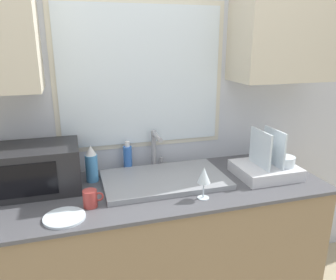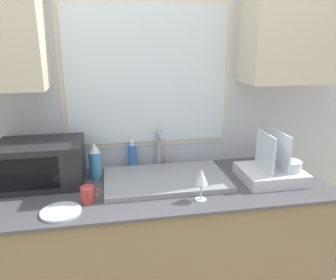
{
  "view_description": "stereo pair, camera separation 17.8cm",
  "coord_description": "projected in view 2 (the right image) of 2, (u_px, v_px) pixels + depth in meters",
  "views": [
    {
      "loc": [
        -0.43,
        -1.33,
        1.74
      ],
      "look_at": [
        0.06,
        0.3,
        1.21
      ],
      "focal_mm": 35.0,
      "sensor_mm": 36.0,
      "label": 1
    },
    {
      "loc": [
        -0.25,
        -1.37,
        1.74
      ],
      "look_at": [
        0.06,
        0.3,
        1.21
      ],
      "focal_mm": 35.0,
      "sensor_mm": 36.0,
      "label": 2
    }
  ],
  "objects": [
    {
      "name": "wine_glass",
      "position": [
        201.0,
        178.0,
        1.68
      ],
      "size": [
        0.07,
        0.07,
        0.17
      ],
      "color": "silver",
      "rests_on": "countertop"
    },
    {
      "name": "soap_bottle",
      "position": [
        133.0,
        156.0,
        2.11
      ],
      "size": [
        0.05,
        0.05,
        0.19
      ],
      "color": "blue",
      "rests_on": "countertop"
    },
    {
      "name": "dish_rack",
      "position": [
        273.0,
        171.0,
        1.94
      ],
      "size": [
        0.36,
        0.31,
        0.29
      ],
      "color": "silver",
      "rests_on": "countertop"
    },
    {
      "name": "microwave",
      "position": [
        41.0,
        163.0,
        1.87
      ],
      "size": [
        0.47,
        0.33,
        0.25
      ],
      "color": "#232326",
      "rests_on": "countertop"
    },
    {
      "name": "wall_back",
      "position": [
        148.0,
        91.0,
        2.04
      ],
      "size": [
        6.0,
        0.38,
        2.6
      ],
      "color": "silver",
      "rests_on": "ground_plane"
    },
    {
      "name": "mug_near_sink",
      "position": [
        88.0,
        195.0,
        1.67
      ],
      "size": [
        0.1,
        0.07,
        0.09
      ],
      "color": "#A53833",
      "rests_on": "countertop"
    },
    {
      "name": "sink_basin",
      "position": [
        166.0,
        179.0,
        1.93
      ],
      "size": [
        0.71,
        0.44,
        0.03
      ],
      "color": "gray",
      "rests_on": "countertop"
    },
    {
      "name": "countertop",
      "position": [
        158.0,
        254.0,
        2.02
      ],
      "size": [
        1.95,
        0.71,
        0.93
      ],
      "color": "#8C7251",
      "rests_on": "ground_plane"
    },
    {
      "name": "faucet",
      "position": [
        160.0,
        146.0,
        2.1
      ],
      "size": [
        0.08,
        0.19,
        0.25
      ],
      "color": "#99999E",
      "rests_on": "countertop"
    },
    {
      "name": "spray_bottle",
      "position": [
        95.0,
        161.0,
        1.96
      ],
      "size": [
        0.07,
        0.07,
        0.22
      ],
      "color": "#4C99D8",
      "rests_on": "countertop"
    },
    {
      "name": "small_plate",
      "position": [
        61.0,
        212.0,
        1.58
      ],
      "size": [
        0.19,
        0.19,
        0.01
      ],
      "color": "silver",
      "rests_on": "countertop"
    }
  ]
}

